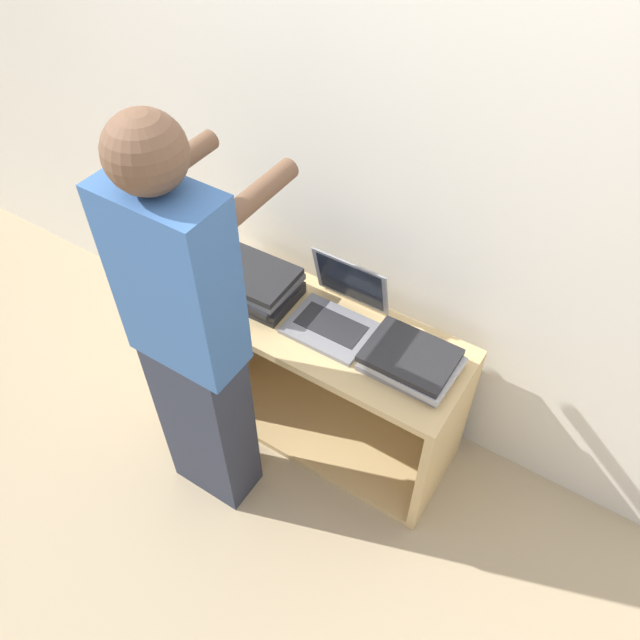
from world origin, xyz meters
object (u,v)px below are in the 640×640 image
(laptop_open, at_px, (336,313))
(laptop_stack_left, at_px, (255,284))
(laptop_stack_right, at_px, (411,361))
(person, at_px, (191,342))

(laptop_open, distance_m, laptop_stack_left, 0.37)
(laptop_stack_right, bearing_deg, laptop_open, 171.78)
(laptop_open, bearing_deg, person, -119.53)
(laptop_stack_left, distance_m, laptop_stack_right, 0.72)
(laptop_stack_right, height_order, person, person)
(laptop_stack_left, relative_size, person, 0.20)
(laptop_stack_left, xyz_separation_m, laptop_stack_right, (0.72, -0.00, -0.03))
(laptop_stack_left, bearing_deg, person, -81.11)
(laptop_stack_right, distance_m, person, 0.81)
(laptop_open, distance_m, laptop_stack_right, 0.36)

